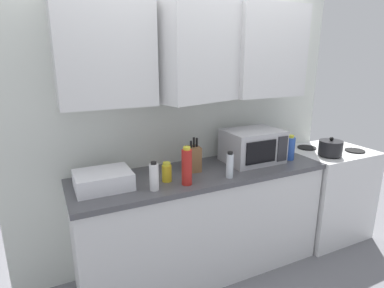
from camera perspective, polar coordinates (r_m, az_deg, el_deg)
wall_back_with_cabinets at (r=2.60m, az=-0.46°, el=10.70°), size 2.93×0.51×2.60m
counter_run at (r=2.74m, az=1.69°, el=-13.70°), size 2.06×0.63×0.90m
stove_range at (r=3.54m, az=22.80°, el=-7.92°), size 0.76×0.64×0.91m
kettle at (r=3.17m, az=23.60°, el=-0.61°), size 0.21×0.21×0.17m
microwave at (r=2.79m, az=10.81°, el=-0.34°), size 0.48×0.37×0.28m
dish_rack at (r=2.30m, az=-15.66°, el=-6.22°), size 0.38×0.30×0.12m
knife_block at (r=2.52m, az=0.24°, el=-2.60°), size 0.11×0.13×0.28m
bottle_red_sauce at (r=2.25m, az=-0.94°, el=-4.07°), size 0.07×0.07×0.28m
bottle_yellow_mustard at (r=2.34m, az=-4.55°, el=-5.08°), size 0.07×0.07×0.15m
bottle_blue_cleaner at (r=2.93m, az=17.18°, el=-0.70°), size 0.08×0.08×0.22m
bottle_clear_tall at (r=2.41m, az=6.79°, el=-3.81°), size 0.06×0.06×0.20m
bottle_white_jar at (r=2.19m, az=-6.83°, el=-5.85°), size 0.06×0.06×0.20m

